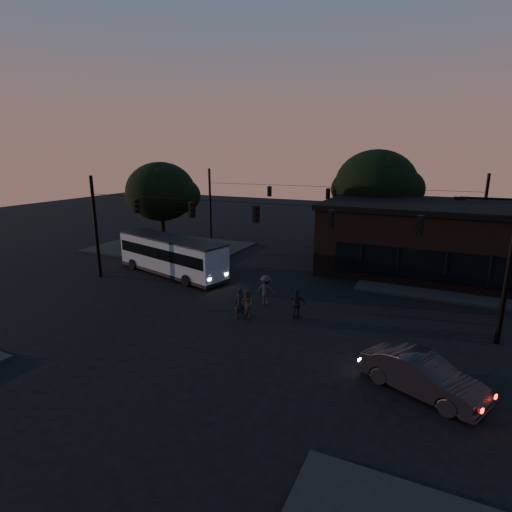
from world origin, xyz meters
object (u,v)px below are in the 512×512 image
at_px(bus, 171,254).
at_px(pedestrian_c, 297,304).
at_px(building, 426,237).
at_px(pedestrian_b, 247,304).
at_px(car, 422,375).
at_px(pedestrian_d, 266,290).
at_px(pedestrian_a, 240,304).

distance_m(bus, pedestrian_c, 12.18).
bearing_deg(building, pedestrian_b, -120.81).
bearing_deg(pedestrian_b, building, 94.06).
distance_m(building, pedestrian_c, 14.59).
bearing_deg(car, building, 26.84).
distance_m(bus, pedestrian_d, 9.55).
bearing_deg(car, pedestrian_a, 94.65).
bearing_deg(pedestrian_d, pedestrian_b, 81.11).
relative_size(building, bus, 1.47).
height_order(bus, pedestrian_b, bus).
distance_m(bus, pedestrian_b, 10.25).
distance_m(pedestrian_a, pedestrian_c, 3.17).
relative_size(pedestrian_a, pedestrian_c, 1.04).
bearing_deg(pedestrian_c, bus, -33.69).
height_order(pedestrian_a, pedestrian_c, pedestrian_a).
bearing_deg(pedestrian_a, building, 54.79).
bearing_deg(bus, pedestrian_c, -3.71).
distance_m(pedestrian_b, pedestrian_d, 2.21).
distance_m(pedestrian_c, pedestrian_d, 2.65).
bearing_deg(pedestrian_d, bus, -20.72).
distance_m(car, pedestrian_b, 10.11).
xyz_separation_m(building, pedestrian_c, (-5.91, -13.21, -1.84)).
height_order(car, pedestrian_d, pedestrian_d).
bearing_deg(bus, pedestrian_a, -16.58).
xyz_separation_m(bus, car, (18.28, -8.78, -0.85)).
xyz_separation_m(bus, pedestrian_b, (8.90, -5.01, -0.80)).
bearing_deg(bus, car, -10.33).
distance_m(pedestrian_a, pedestrian_d, 2.61).
xyz_separation_m(building, bus, (-17.40, -9.25, -1.10)).
distance_m(building, bus, 19.74).
bearing_deg(building, pedestrian_a, -120.87).
xyz_separation_m(car, pedestrian_c, (-6.79, 4.81, 0.10)).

